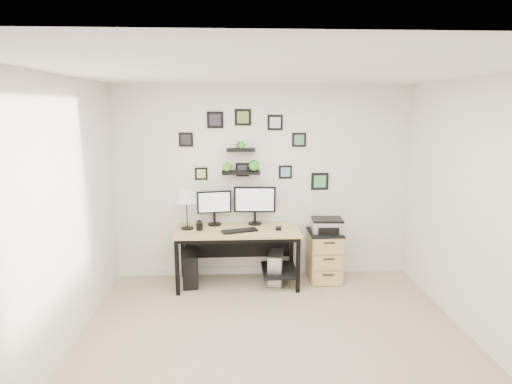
{
  "coord_description": "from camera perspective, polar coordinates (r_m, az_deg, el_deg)",
  "views": [
    {
      "loc": [
        -0.4,
        -3.69,
        2.32
      ],
      "look_at": [
        -0.1,
        1.83,
        1.2
      ],
      "focal_mm": 30.0,
      "sensor_mm": 36.0,
      "label": 1
    }
  ],
  "objects": [
    {
      "name": "pc_tower_black",
      "position": [
        5.77,
        -8.72,
        -10.03
      ],
      "size": [
        0.23,
        0.45,
        0.44
      ],
      "primitive_type": "cube",
      "rotation": [
        0.0,
        0.0,
        0.08
      ],
      "color": "black",
      "rests_on": "ground"
    },
    {
      "name": "pen_cup",
      "position": [
        5.69,
        -7.58,
        -4.21
      ],
      "size": [
        0.07,
        0.07,
        0.08
      ],
      "primitive_type": "cylinder",
      "color": "black",
      "rests_on": "desk"
    },
    {
      "name": "table_lamp",
      "position": [
        5.53,
        -9.27,
        -0.61
      ],
      "size": [
        0.26,
        0.26,
        0.53
      ],
      "color": "black",
      "rests_on": "desk"
    },
    {
      "name": "printer",
      "position": [
        5.76,
        9.45,
        -4.39
      ],
      "size": [
        0.42,
        0.35,
        0.18
      ],
      "color": "silver",
      "rests_on": "file_cabinet"
    },
    {
      "name": "mouse",
      "position": [
        5.54,
        3.03,
        -4.84
      ],
      "size": [
        0.09,
        0.12,
        0.03
      ],
      "primitive_type": "cube",
      "rotation": [
        0.0,
        0.0,
        -0.16
      ],
      "color": "black",
      "rests_on": "desk"
    },
    {
      "name": "monitor_left",
      "position": [
        5.7,
        -5.59,
        -1.77
      ],
      "size": [
        0.45,
        0.21,
        0.46
      ],
      "color": "black",
      "rests_on": "desk"
    },
    {
      "name": "mug",
      "position": [
        5.54,
        -7.54,
        -4.58
      ],
      "size": [
        0.09,
        0.09,
        0.1
      ],
      "primitive_type": "cylinder",
      "color": "black",
      "rests_on": "desk"
    },
    {
      "name": "keyboard",
      "position": [
        5.44,
        -2.22,
        -5.19
      ],
      "size": [
        0.48,
        0.27,
        0.02
      ],
      "primitive_type": "cube",
      "rotation": [
        0.0,
        0.0,
        0.3
      ],
      "color": "black",
      "rests_on": "desk"
    },
    {
      "name": "pc_tower_grey",
      "position": [
        5.78,
        2.6,
        -10.02
      ],
      "size": [
        0.25,
        0.44,
        0.41
      ],
      "color": "gray",
      "rests_on": "ground"
    },
    {
      "name": "file_cabinet",
      "position": [
        5.89,
        9.1,
        -8.39
      ],
      "size": [
        0.43,
        0.53,
        0.67
      ],
      "color": "tan",
      "rests_on": "ground"
    },
    {
      "name": "desk",
      "position": [
        5.61,
        -2.11,
        -6.1
      ],
      "size": [
        1.6,
        0.7,
        0.75
      ],
      "color": "tan",
      "rests_on": "ground"
    },
    {
      "name": "monitor_right",
      "position": [
        5.7,
        -0.15,
        -1.35
      ],
      "size": [
        0.56,
        0.19,
        0.52
      ],
      "color": "black",
      "rests_on": "desk"
    },
    {
      "name": "room",
      "position": [
        6.12,
        0.92,
        -10.31
      ],
      "size": [
        4.0,
        4.0,
        4.0
      ],
      "color": "tan",
      "rests_on": "ground"
    },
    {
      "name": "wall_decor",
      "position": [
        5.65,
        -1.4,
        4.89
      ],
      "size": [
        2.0,
        0.18,
        1.09
      ],
      "color": "black",
      "rests_on": "ground"
    }
  ]
}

